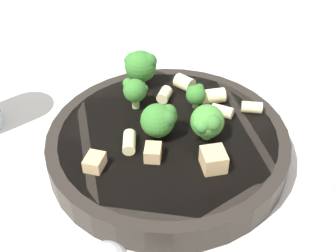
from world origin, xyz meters
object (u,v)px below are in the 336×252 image
(broccoli_floret_0, at_px, (135,90))
(broccoli_floret_3, at_px, (140,65))
(broccoli_floret_4, at_px, (196,94))
(rigatoni_0, at_px, (129,142))
(rigatoni_3, at_px, (161,116))
(chicken_chunk_2, at_px, (95,162))
(pasta_bowl, at_px, (168,142))
(chicken_chunk_1, at_px, (153,152))
(rigatoni_6, at_px, (184,83))
(broccoli_floret_1, at_px, (207,123))
(chicken_chunk_0, at_px, (214,160))
(rigatoni_2, at_px, (252,107))
(rigatoni_1, at_px, (164,95))
(rigatoni_5, at_px, (222,111))
(broccoli_floret_2, at_px, (161,119))
(rigatoni_4, at_px, (213,96))

(broccoli_floret_0, xyz_separation_m, broccoli_floret_3, (0.00, -0.05, 0.00))
(broccoli_floret_4, relative_size, rigatoni_0, 1.03)
(broccoli_floret_3, relative_size, rigatoni_3, 2.04)
(chicken_chunk_2, bearing_deg, broccoli_floret_0, -100.16)
(broccoli_floret_4, relative_size, chicken_chunk_2, 1.34)
(pasta_bowl, height_order, rigatoni_0, rigatoni_0)
(pasta_bowl, bearing_deg, chicken_chunk_2, 44.87)
(chicken_chunk_1, height_order, chicken_chunk_2, same)
(pasta_bowl, bearing_deg, chicken_chunk_1, 77.45)
(rigatoni_6, height_order, chicken_chunk_2, rigatoni_6)
(pasta_bowl, xyz_separation_m, broccoli_floret_1, (-0.04, 0.00, 0.04))
(pasta_bowl, relative_size, chicken_chunk_0, 10.57)
(rigatoni_2, xyz_separation_m, chicken_chunk_0, (0.04, 0.10, 0.00))
(broccoli_floret_4, xyz_separation_m, chicken_chunk_2, (0.09, 0.12, -0.01))
(broccoli_floret_1, relative_size, rigatoni_1, 1.98)
(rigatoni_0, bearing_deg, rigatoni_5, -143.73)
(broccoli_floret_2, xyz_separation_m, chicken_chunk_0, (-0.06, 0.04, -0.01))
(chicken_chunk_0, relative_size, chicken_chunk_2, 1.18)
(rigatoni_4, xyz_separation_m, chicken_chunk_2, (0.11, 0.13, -0.00))
(pasta_bowl, distance_m, broccoli_floret_2, 0.04)
(rigatoni_3, relative_size, chicken_chunk_0, 0.90)
(rigatoni_5, bearing_deg, pasta_bowl, 35.00)
(broccoli_floret_2, relative_size, rigatoni_3, 1.83)
(broccoli_floret_4, bearing_deg, chicken_chunk_1, 70.68)
(rigatoni_4, height_order, rigatoni_6, same)
(broccoli_floret_4, distance_m, rigatoni_0, 0.10)
(broccoli_floret_1, height_order, chicken_chunk_1, broccoli_floret_1)
(broccoli_floret_2, relative_size, rigatoni_2, 1.76)
(broccoli_floret_0, xyz_separation_m, chicken_chunk_1, (-0.04, 0.08, -0.02))
(rigatoni_2, bearing_deg, broccoli_floret_2, 30.54)
(rigatoni_2, bearing_deg, chicken_chunk_1, 43.38)
(broccoli_floret_1, distance_m, rigatoni_1, 0.09)
(chicken_chunk_0, bearing_deg, chicken_chunk_2, 9.16)
(pasta_bowl, xyz_separation_m, broccoli_floret_0, (0.05, -0.04, 0.04))
(broccoli_floret_0, xyz_separation_m, broccoli_floret_1, (-0.09, 0.04, -0.00))
(rigatoni_3, height_order, chicken_chunk_2, rigatoni_3)
(broccoli_floret_3, bearing_deg, chicken_chunk_2, 84.36)
(broccoli_floret_1, relative_size, chicken_chunk_2, 1.86)
(broccoli_floret_4, height_order, rigatoni_6, broccoli_floret_4)
(broccoli_floret_3, bearing_deg, chicken_chunk_0, 127.02)
(broccoli_floret_0, distance_m, chicken_chunk_1, 0.09)
(rigatoni_5, distance_m, chicken_chunk_0, 0.09)
(rigatoni_0, bearing_deg, rigatoni_1, -104.11)
(broccoli_floret_3, relative_size, rigatoni_6, 2.06)
(chicken_chunk_1, bearing_deg, broccoli_floret_2, -92.94)
(rigatoni_2, distance_m, chicken_chunk_2, 0.19)
(rigatoni_4, distance_m, rigatoni_5, 0.03)
(broccoli_floret_2, distance_m, rigatoni_6, 0.10)
(chicken_chunk_1, relative_size, chicken_chunk_2, 0.94)
(pasta_bowl, bearing_deg, rigatoni_0, 38.15)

